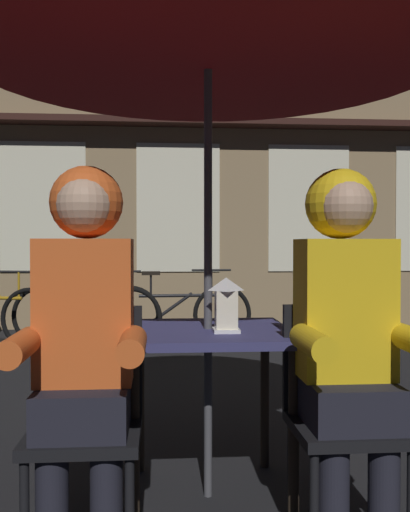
{
  "coord_description": "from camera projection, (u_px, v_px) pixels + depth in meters",
  "views": [
    {
      "loc": [
        -0.21,
        -2.49,
        1.11
      ],
      "look_at": [
        0.0,
        0.17,
        1.06
      ],
      "focal_mm": 40.09,
      "sensor_mm": 36.0,
      "label": 1
    }
  ],
  "objects": [
    {
      "name": "chair_left",
      "position": [
        87.0,
        413.0,
        2.1
      ],
      "size": [
        0.4,
        0.4,
        0.87
      ],
      "color": "black",
      "rests_on": "ground_plane"
    },
    {
      "name": "bicycle_third",
      "position": [
        85.0,
        315.0,
        6.15
      ],
      "size": [
        1.66,
        0.38,
        0.84
      ],
      "color": "black",
      "rests_on": "ground_plane"
    },
    {
      "name": "shopfront_building",
      "position": [
        177.0,
        100.0,
        7.84
      ],
      "size": [
        10.0,
        0.93,
        6.2
      ],
      "color": "#937A56",
      "rests_on": "ground_plane"
    },
    {
      "name": "lantern",
      "position": [
        226.0,
        303.0,
        2.4
      ],
      "size": [
        0.11,
        0.11,
        0.23
      ],
      "color": "white",
      "rests_on": "cafe_table"
    },
    {
      "name": "cafe_table",
      "position": [
        208.0,
        352.0,
        2.51
      ],
      "size": [
        0.72,
        0.72,
        0.74
      ],
      "color": "navy",
      "rests_on": "ground_plane"
    },
    {
      "name": "bicycle_fourth",
      "position": [
        176.0,
        313.0,
        6.32
      ],
      "size": [
        1.68,
        0.14,
        0.84
      ],
      "color": "black",
      "rests_on": "ground_plane"
    },
    {
      "name": "person_left_hooded",
      "position": [
        84.0,
        318.0,
        2.04
      ],
      "size": [
        0.45,
        0.56,
        1.4
      ],
      "color": "black",
      "rests_on": "ground_plane"
    },
    {
      "name": "person_right_hooded",
      "position": [
        346.0,
        315.0,
        2.11
      ],
      "size": [
        0.45,
        0.56,
        1.4
      ],
      "color": "black",
      "rests_on": "ground_plane"
    },
    {
      "name": "ground_plane",
      "position": [
        208.0,
        496.0,
        2.52
      ],
      "size": [
        60.0,
        60.0,
        0.0
      ],
      "primitive_type": "plane",
      "color": "black"
    },
    {
      "name": "patio_umbrella",
      "position": [
        208.0,
        26.0,
        2.48
      ],
      "size": [
        2.1,
        2.1,
        2.31
      ],
      "color": "#4C4C51",
      "rests_on": "ground_plane"
    },
    {
      "name": "chair_right",
      "position": [
        341.0,
        407.0,
        2.18
      ],
      "size": [
        0.4,
        0.4,
        0.87
      ],
      "color": "black",
      "rests_on": "ground_plane"
    }
  ]
}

